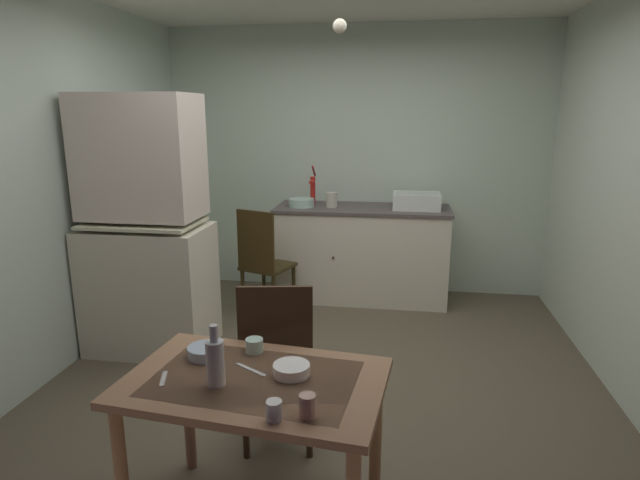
# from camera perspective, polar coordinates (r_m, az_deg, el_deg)

# --- Properties ---
(ground_plane) EXTENTS (5.07, 5.07, 0.00)m
(ground_plane) POSITION_cam_1_polar(r_m,az_deg,el_deg) (3.76, 0.59, -15.10)
(ground_plane) COLOR brown
(wall_back) EXTENTS (3.90, 0.10, 2.65)m
(wall_back) POSITION_cam_1_polar(r_m,az_deg,el_deg) (5.39, 3.83, 8.53)
(wall_back) COLOR silver
(wall_back) RESTS_ON ground
(wall_left) EXTENTS (0.10, 4.17, 2.65)m
(wall_left) POSITION_cam_1_polar(r_m,az_deg,el_deg) (4.08, -27.66, 5.30)
(wall_left) COLOR silver
(wall_left) RESTS_ON ground
(hutch_cabinet) EXTENTS (0.92, 0.59, 1.95)m
(hutch_cabinet) POSITION_cam_1_polar(r_m,az_deg,el_deg) (4.15, -18.46, 0.51)
(hutch_cabinet) COLOR beige
(hutch_cabinet) RESTS_ON ground
(counter_cabinet) EXTENTS (1.68, 0.64, 0.92)m
(counter_cabinet) POSITION_cam_1_polar(r_m,az_deg,el_deg) (5.17, 4.59, -1.44)
(counter_cabinet) COLOR beige
(counter_cabinet) RESTS_ON ground
(sink_basin) EXTENTS (0.44, 0.34, 0.15)m
(sink_basin) POSITION_cam_1_polar(r_m,az_deg,el_deg) (5.04, 10.49, 4.26)
(sink_basin) COLOR white
(sink_basin) RESTS_ON counter_cabinet
(hand_pump) EXTENTS (0.05, 0.27, 0.39)m
(hand_pump) POSITION_cam_1_polar(r_m,az_deg,el_deg) (5.14, -0.80, 5.70)
(hand_pump) COLOR #B21E19
(hand_pump) RESTS_ON counter_cabinet
(mixing_bowl_counter) EXTENTS (0.25, 0.25, 0.08)m
(mixing_bowl_counter) POSITION_cam_1_polar(r_m,az_deg,el_deg) (5.08, -2.02, 4.12)
(mixing_bowl_counter) COLOR #ADD1C1
(mixing_bowl_counter) RESTS_ON counter_cabinet
(stoneware_crock) EXTENTS (0.11, 0.11, 0.14)m
(stoneware_crock) POSITION_cam_1_polar(r_m,az_deg,el_deg) (5.04, 1.27, 4.42)
(stoneware_crock) COLOR beige
(stoneware_crock) RESTS_ON counter_cabinet
(dining_table) EXTENTS (1.15, 0.78, 0.73)m
(dining_table) POSITION_cam_1_polar(r_m,az_deg,el_deg) (2.34, -7.14, -17.02)
(dining_table) COLOR #936849
(dining_table) RESTS_ON ground
(chair_far_side) EXTENTS (0.46, 0.46, 0.98)m
(chair_far_side) POSITION_cam_1_polar(r_m,az_deg,el_deg) (2.88, -4.67, -13.20)
(chair_far_side) COLOR #362519
(chair_far_side) RESTS_ON ground
(chair_by_counter) EXTENTS (0.51, 0.51, 0.98)m
(chair_by_counter) POSITION_cam_1_polar(r_m,az_deg,el_deg) (4.76, -6.23, -2.24)
(chair_by_counter) COLOR #352A13
(chair_by_counter) RESTS_ON ground
(serving_bowl_wide) EXTENTS (0.16, 0.16, 0.05)m
(serving_bowl_wide) POSITION_cam_1_polar(r_m,az_deg,el_deg) (2.29, -3.14, -13.96)
(serving_bowl_wide) COLOR white
(serving_bowl_wide) RESTS_ON dining_table
(soup_bowl_small) EXTENTS (0.16, 0.16, 0.05)m
(soup_bowl_small) POSITION_cam_1_polar(r_m,az_deg,el_deg) (2.50, -12.40, -11.82)
(soup_bowl_small) COLOR #9EB2C6
(soup_bowl_small) RESTS_ON dining_table
(mug_tall) EXTENTS (0.08, 0.08, 0.07)m
(mug_tall) POSITION_cam_1_polar(r_m,az_deg,el_deg) (2.50, -7.19, -11.38)
(mug_tall) COLOR #ADD1C1
(mug_tall) RESTS_ON dining_table
(teacup_mint) EXTENTS (0.06, 0.06, 0.07)m
(teacup_mint) POSITION_cam_1_polar(r_m,az_deg,el_deg) (2.00, -5.05, -18.08)
(teacup_mint) COLOR white
(teacup_mint) RESTS_ON dining_table
(mug_dark) EXTENTS (0.06, 0.06, 0.09)m
(mug_dark) POSITION_cam_1_polar(r_m,az_deg,el_deg) (2.00, -1.38, -17.69)
(mug_dark) COLOR tan
(mug_dark) RESTS_ON dining_table
(glass_bottle) EXTENTS (0.07, 0.07, 0.26)m
(glass_bottle) POSITION_cam_1_polar(r_m,az_deg,el_deg) (2.22, -11.39, -12.87)
(glass_bottle) COLOR #B7BCC1
(glass_bottle) RESTS_ON dining_table
(table_knife) EXTENTS (0.16, 0.10, 0.00)m
(table_knife) POSITION_cam_1_polar(r_m,az_deg,el_deg) (2.35, -7.57, -13.87)
(table_knife) COLOR silver
(table_knife) RESTS_ON dining_table
(teaspoon_near_bowl) EXTENTS (0.06, 0.13, 0.00)m
(teaspoon_near_bowl) POSITION_cam_1_polar(r_m,az_deg,el_deg) (2.36, -16.75, -14.32)
(teaspoon_near_bowl) COLOR beige
(teaspoon_near_bowl) RESTS_ON dining_table
(pendant_bulb) EXTENTS (0.08, 0.08, 0.08)m
(pendant_bulb) POSITION_cam_1_polar(r_m,az_deg,el_deg) (3.22, 2.18, 22.34)
(pendant_bulb) COLOR #F9EFCC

